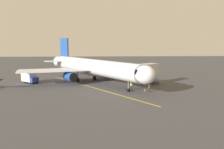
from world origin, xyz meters
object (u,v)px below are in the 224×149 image
at_px(box_truck_near_nose, 30,78).
at_px(safety_cone_nose_right, 189,86).
at_px(ground_crew_marshaller, 149,88).
at_px(ground_crew_wing_walker, 131,86).
at_px(safety_cone_nose_left, 145,90).
at_px(jet_bridge, 138,71).
at_px(airplane, 92,67).

bearing_deg(box_truck_near_nose, safety_cone_nose_right, 169.57).
height_order(ground_crew_marshaller, ground_crew_wing_walker, same).
bearing_deg(safety_cone_nose_left, ground_crew_marshaller, 142.57).
distance_m(box_truck_near_nose, safety_cone_nose_left, 29.35).
bearing_deg(ground_crew_wing_walker, jet_bridge, -121.93).
bearing_deg(airplane, jet_bridge, 150.60).
xyz_separation_m(airplane, ground_crew_marshaller, (-12.24, 11.53, -3.12)).
distance_m(ground_crew_wing_walker, box_truck_near_nose, 26.30).
bearing_deg(ground_crew_wing_walker, airplane, -47.19).
height_order(ground_crew_marshaller, box_truck_near_nose, box_truck_near_nose).
bearing_deg(jet_bridge, airplane, -29.40).
height_order(airplane, safety_cone_nose_left, airplane).
bearing_deg(box_truck_near_nose, ground_crew_wing_walker, 158.67).
bearing_deg(box_truck_near_nose, jet_bridge, 166.86).
relative_size(airplane, jet_bridge, 3.37).
relative_size(jet_bridge, ground_crew_wing_walker, 6.10).
xyz_separation_m(ground_crew_wing_walker, box_truck_near_nose, (24.49, -9.56, 0.50)).
xyz_separation_m(box_truck_near_nose, safety_cone_nose_left, (-27.18, 11.02, -1.11)).
relative_size(ground_crew_marshaller, box_truck_near_nose, 0.36).
relative_size(box_truck_near_nose, safety_cone_nose_left, 8.75).
distance_m(ground_crew_marshaller, safety_cone_nose_right, 11.33).
bearing_deg(box_truck_near_nose, safety_cone_nose_left, 157.92).
relative_size(ground_crew_wing_walker, box_truck_near_nose, 0.36).
relative_size(jet_bridge, safety_cone_nose_right, 18.95).
distance_m(jet_bridge, ground_crew_wing_walker, 4.89).
bearing_deg(jet_bridge, safety_cone_nose_right, 175.87).
bearing_deg(box_truck_near_nose, ground_crew_marshaller, 157.44).
xyz_separation_m(ground_crew_marshaller, safety_cone_nose_right, (-10.36, -4.55, -0.61)).
bearing_deg(box_truck_near_nose, airplane, 179.74).
bearing_deg(safety_cone_nose_right, jet_bridge, -4.13).
xyz_separation_m(airplane, jet_bridge, (-10.88, 6.13, -0.24)).
bearing_deg(ground_crew_marshaller, airplane, -43.31).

